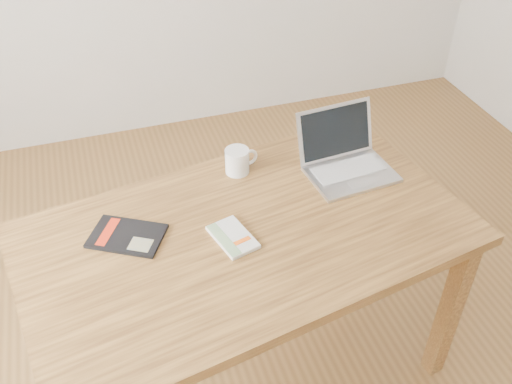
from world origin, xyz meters
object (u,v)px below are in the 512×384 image
object	(u,v)px
white_guidebook	(233,237)
desk	(247,250)
black_guidebook	(127,236)
coffee_mug	(238,160)
laptop	(345,158)

from	to	relation	value
white_guidebook	desk	bearing A→B (deg)	8.20
black_guidebook	coffee_mug	distance (m)	0.49
coffee_mug	laptop	bearing A→B (deg)	-25.25
white_guidebook	laptop	bearing A→B (deg)	10.14
laptop	white_guidebook	bearing A→B (deg)	-159.87
black_guidebook	desk	bearing A→B (deg)	-72.84
black_guidebook	laptop	distance (m)	0.82
desk	laptop	world-z (taller)	laptop
laptop	coffee_mug	distance (m)	0.39
desk	coffee_mug	world-z (taller)	coffee_mug
white_guidebook	black_guidebook	xyz separation A→B (m)	(-0.32, 0.11, -0.00)
white_guidebook	laptop	xyz separation A→B (m)	(0.49, 0.23, 0.04)
white_guidebook	coffee_mug	distance (m)	0.36
desk	laptop	bearing A→B (deg)	15.41
white_guidebook	black_guidebook	distance (m)	0.34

